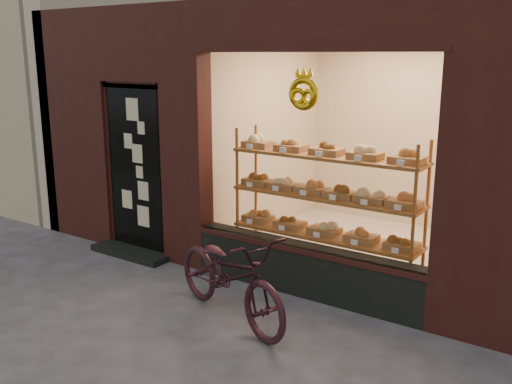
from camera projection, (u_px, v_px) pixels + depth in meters
The scene contains 3 objects.
ground at pixel (130, 367), 4.74m from camera, with size 90.00×90.00×0.00m, color #424244.
display_shelf at pixel (325, 207), 6.32m from camera, with size 2.20×0.45×1.70m.
bicycle at pixel (230, 275), 5.49m from camera, with size 0.60×1.73×0.91m, color black.
Camera 1 is at (3.28, -2.91, 2.53)m, focal length 40.00 mm.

